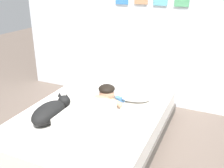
{
  "coord_description": "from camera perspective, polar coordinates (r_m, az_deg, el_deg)",
  "views": [
    {
      "loc": [
        1.02,
        -2.03,
        1.77
      ],
      "look_at": [
        -0.17,
        0.59,
        0.6
      ],
      "focal_mm": 40.78,
      "sensor_mm": 36.0,
      "label": 1
    }
  ],
  "objects": [
    {
      "name": "ground_plane",
      "position": [
        2.88,
        -1.8,
        -15.74
      ],
      "size": [
        12.5,
        12.5,
        0.0
      ],
      "primitive_type": "plane",
      "color": "#66564C"
    },
    {
      "name": "back_wall",
      "position": [
        3.74,
        8.68,
        14.03
      ],
      "size": [
        4.25,
        0.12,
        2.5
      ],
      "color": "silver",
      "rests_on": "ground"
    },
    {
      "name": "bed",
      "position": [
        3.09,
        -4.13,
        -9.04
      ],
      "size": [
        1.55,
        2.07,
        0.35
      ],
      "color": "#4C4742",
      "rests_on": "ground"
    },
    {
      "name": "coffee_cup",
      "position": [
        3.19,
        1.56,
        -3.56
      ],
      "size": [
        0.12,
        0.09,
        0.07
      ],
      "color": "teal",
      "rests_on": "bed"
    },
    {
      "name": "cell_phone",
      "position": [
        2.77,
        -1.83,
        -8.69
      ],
      "size": [
        0.07,
        0.14,
        0.01
      ],
      "primitive_type": "cube",
      "color": "black",
      "rests_on": "bed"
    },
    {
      "name": "person_lying",
      "position": [
        2.81,
        -4.38,
        -5.86
      ],
      "size": [
        0.43,
        0.92,
        0.27
      ],
      "color": "silver",
      "rests_on": "bed"
    },
    {
      "name": "pillow",
      "position": [
        3.28,
        4.33,
        -2.48
      ],
      "size": [
        0.52,
        0.32,
        0.11
      ],
      "primitive_type": "ellipsoid",
      "color": "white",
      "rests_on": "bed"
    },
    {
      "name": "dog",
      "position": [
        2.87,
        -13.55,
        -5.91
      ],
      "size": [
        0.26,
        0.57,
        0.21
      ],
      "color": "black",
      "rests_on": "bed"
    }
  ]
}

